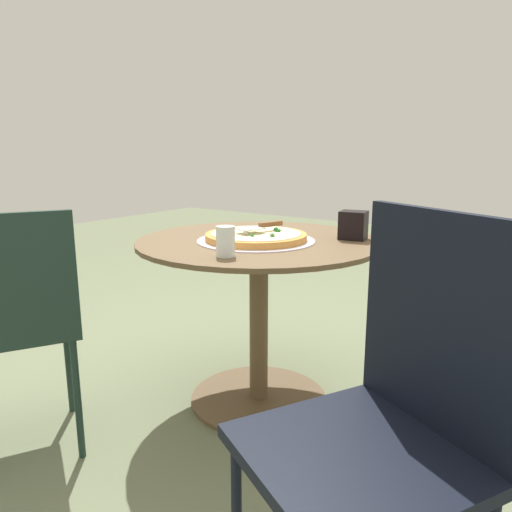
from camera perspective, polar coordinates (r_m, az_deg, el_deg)
The scene contains 8 objects.
ground_plane at distance 2.17m, azimuth 0.32°, elevation -16.56°, with size 10.00×10.00×0.00m, color #697254.
patio_table at distance 1.98m, azimuth 0.33°, elevation -4.04°, with size 0.97×0.97×0.70m.
pizza_on_tray at distance 1.89m, azimuth 0.01°, elevation 2.25°, with size 0.46×0.46×0.05m.
pizza_server at distance 1.91m, azimuth 0.57°, elevation 3.54°, with size 0.11×0.21×0.02m.
drinking_cup at distance 1.62m, azimuth -3.60°, elevation 1.73°, with size 0.06×0.06×0.10m, color white.
napkin_dispenser at distance 1.96m, azimuth 11.39°, elevation 3.58°, with size 0.10×0.09×0.11m, color black.
patio_chair_near at distance 1.80m, azimuth -26.70°, elevation -6.29°, with size 0.54×0.54×0.87m.
patio_chair_corner at distance 1.07m, azimuth 15.67°, elevation -16.87°, with size 0.57×0.57×0.94m.
Camera 1 is at (1.08, -1.56, 1.06)m, focal length 33.95 mm.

